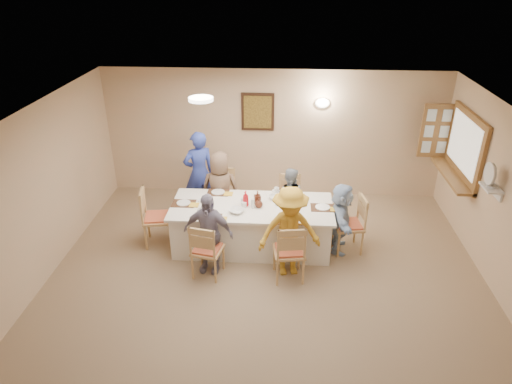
# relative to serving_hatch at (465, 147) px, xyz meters

# --- Properties ---
(ground) EXTENTS (7.00, 7.00, 0.00)m
(ground) POSITION_rel_serving_hatch_xyz_m (-3.21, -2.40, -1.50)
(ground) COLOR #7C6348
(room_walls) EXTENTS (7.00, 7.00, 7.00)m
(room_walls) POSITION_rel_serving_hatch_xyz_m (-3.21, -2.40, 0.01)
(room_walls) COLOR #D5AC87
(room_walls) RESTS_ON ground
(wall_picture) EXTENTS (0.62, 0.05, 0.72)m
(wall_picture) POSITION_rel_serving_hatch_xyz_m (-3.51, 1.06, 0.20)
(wall_picture) COLOR #371F13
(wall_picture) RESTS_ON room_walls
(wall_sconce) EXTENTS (0.26, 0.09, 0.18)m
(wall_sconce) POSITION_rel_serving_hatch_xyz_m (-2.31, 1.04, 0.40)
(wall_sconce) COLOR white
(wall_sconce) RESTS_ON room_walls
(ceiling_light) EXTENTS (0.36, 0.36, 0.05)m
(ceiling_light) POSITION_rel_serving_hatch_xyz_m (-4.21, -0.90, 0.97)
(ceiling_light) COLOR white
(ceiling_light) RESTS_ON room_walls
(serving_hatch) EXTENTS (0.06, 1.50, 1.15)m
(serving_hatch) POSITION_rel_serving_hatch_xyz_m (0.00, 0.00, 0.00)
(serving_hatch) COLOR olive
(serving_hatch) RESTS_ON room_walls
(hatch_sill) EXTENTS (0.30, 1.50, 0.05)m
(hatch_sill) POSITION_rel_serving_hatch_xyz_m (-0.12, 0.00, -0.53)
(hatch_sill) COLOR olive
(hatch_sill) RESTS_ON room_walls
(shutter_door) EXTENTS (0.55, 0.04, 1.00)m
(shutter_door) POSITION_rel_serving_hatch_xyz_m (-0.26, 0.76, 0.00)
(shutter_door) COLOR olive
(shutter_door) RESTS_ON room_walls
(fan_shelf) EXTENTS (0.22, 0.36, 0.03)m
(fan_shelf) POSITION_rel_serving_hatch_xyz_m (-0.08, -1.35, -0.10)
(fan_shelf) COLOR white
(fan_shelf) RESTS_ON room_walls
(desk_fan) EXTENTS (0.30, 0.30, 0.28)m
(desk_fan) POSITION_rel_serving_hatch_xyz_m (-0.11, -1.35, 0.05)
(desk_fan) COLOR #A5A5A8
(desk_fan) RESTS_ON fan_shelf
(dining_table) EXTENTS (2.58, 1.09, 0.76)m
(dining_table) POSITION_rel_serving_hatch_xyz_m (-3.48, -0.91, -1.12)
(dining_table) COLOR white
(dining_table) RESTS_ON ground
(chair_back_left) EXTENTS (0.50, 0.50, 0.97)m
(chair_back_left) POSITION_rel_serving_hatch_xyz_m (-4.08, -0.11, -1.01)
(chair_back_left) COLOR tan
(chair_back_left) RESTS_ON ground
(chair_back_right) EXTENTS (0.44, 0.44, 0.89)m
(chair_back_right) POSITION_rel_serving_hatch_xyz_m (-2.88, -0.11, -1.06)
(chair_back_right) COLOR tan
(chair_back_right) RESTS_ON ground
(chair_front_left) EXTENTS (0.52, 0.52, 0.91)m
(chair_front_left) POSITION_rel_serving_hatch_xyz_m (-4.08, -1.71, -1.05)
(chair_front_left) COLOR tan
(chair_front_left) RESTS_ON ground
(chair_front_right) EXTENTS (0.52, 0.52, 0.96)m
(chair_front_right) POSITION_rel_serving_hatch_xyz_m (-2.88, -1.71, -1.02)
(chair_front_right) COLOR tan
(chair_front_right) RESTS_ON ground
(chair_left_end) EXTENTS (0.55, 0.55, 1.00)m
(chair_left_end) POSITION_rel_serving_hatch_xyz_m (-5.03, -0.91, -1.00)
(chair_left_end) COLOR tan
(chair_left_end) RESTS_ON ground
(chair_right_end) EXTENTS (0.53, 0.53, 0.96)m
(chair_right_end) POSITION_rel_serving_hatch_xyz_m (-1.93, -0.91, -1.02)
(chair_right_end) COLOR tan
(chair_right_end) RESTS_ON ground
(diner_back_left) EXTENTS (0.68, 0.44, 1.38)m
(diner_back_left) POSITION_rel_serving_hatch_xyz_m (-4.08, -0.23, -0.81)
(diner_back_left) COLOR brown
(diner_back_left) RESTS_ON ground
(diner_back_right) EXTENTS (0.72, 0.64, 1.12)m
(diner_back_right) POSITION_rel_serving_hatch_xyz_m (-2.88, -0.23, -0.94)
(diner_back_right) COLOR gray
(diner_back_right) RESTS_ON ground
(diner_front_left) EXTENTS (0.86, 0.57, 1.30)m
(diner_front_left) POSITION_rel_serving_hatch_xyz_m (-4.08, -1.59, -0.85)
(diner_front_left) COLOR gray
(diner_front_left) RESTS_ON ground
(diner_front_right) EXTENTS (1.13, 0.90, 1.43)m
(diner_front_right) POSITION_rel_serving_hatch_xyz_m (-2.88, -1.59, -0.79)
(diner_front_right) COLOR gold
(diner_front_right) RESTS_ON ground
(diner_right_end) EXTENTS (1.17, 0.59, 1.18)m
(diner_right_end) POSITION_rel_serving_hatch_xyz_m (-2.06, -0.91, -0.91)
(diner_right_end) COLOR #B1CAEB
(diner_right_end) RESTS_ON ground
(caregiver) EXTENTS (0.88, 0.85, 1.57)m
(caregiver) POSITION_rel_serving_hatch_xyz_m (-4.53, 0.24, -0.71)
(caregiver) COLOR #3247B4
(caregiver) RESTS_ON ground
(placemat_fl) EXTENTS (0.33, 0.25, 0.01)m
(placemat_fl) POSITION_rel_serving_hatch_xyz_m (-4.08, -1.33, -0.74)
(placemat_fl) COLOR #472B19
(placemat_fl) RESTS_ON dining_table
(plate_fl) EXTENTS (0.25, 0.25, 0.02)m
(plate_fl) POSITION_rel_serving_hatch_xyz_m (-4.08, -1.33, -0.73)
(plate_fl) COLOR white
(plate_fl) RESTS_ON dining_table
(napkin_fl) EXTENTS (0.15, 0.15, 0.01)m
(napkin_fl) POSITION_rel_serving_hatch_xyz_m (-3.90, -1.38, -0.73)
(napkin_fl) COLOR gold
(napkin_fl) RESTS_ON dining_table
(placemat_fr) EXTENTS (0.37, 0.28, 0.01)m
(placemat_fr) POSITION_rel_serving_hatch_xyz_m (-2.88, -1.33, -0.74)
(placemat_fr) COLOR #472B19
(placemat_fr) RESTS_ON dining_table
(plate_fr) EXTENTS (0.24, 0.24, 0.02)m
(plate_fr) POSITION_rel_serving_hatch_xyz_m (-2.88, -1.33, -0.73)
(plate_fr) COLOR white
(plate_fr) RESTS_ON dining_table
(napkin_fr) EXTENTS (0.15, 0.15, 0.01)m
(napkin_fr) POSITION_rel_serving_hatch_xyz_m (-2.70, -1.38, -0.73)
(napkin_fr) COLOR gold
(napkin_fr) RESTS_ON dining_table
(placemat_bl) EXTENTS (0.36, 0.27, 0.01)m
(placemat_bl) POSITION_rel_serving_hatch_xyz_m (-4.08, -0.49, -0.74)
(placemat_bl) COLOR #472B19
(placemat_bl) RESTS_ON dining_table
(plate_bl) EXTENTS (0.22, 0.22, 0.01)m
(plate_bl) POSITION_rel_serving_hatch_xyz_m (-4.08, -0.49, -0.73)
(plate_bl) COLOR white
(plate_bl) RESTS_ON dining_table
(napkin_bl) EXTENTS (0.15, 0.15, 0.01)m
(napkin_bl) POSITION_rel_serving_hatch_xyz_m (-3.90, -0.54, -0.73)
(napkin_bl) COLOR gold
(napkin_bl) RESTS_ON dining_table
(placemat_br) EXTENTS (0.34, 0.25, 0.01)m
(placemat_br) POSITION_rel_serving_hatch_xyz_m (-2.88, -0.49, -0.74)
(placemat_br) COLOR #472B19
(placemat_br) RESTS_ON dining_table
(plate_br) EXTENTS (0.24, 0.24, 0.02)m
(plate_br) POSITION_rel_serving_hatch_xyz_m (-2.88, -0.49, -0.73)
(plate_br) COLOR white
(plate_br) RESTS_ON dining_table
(napkin_br) EXTENTS (0.15, 0.15, 0.01)m
(napkin_br) POSITION_rel_serving_hatch_xyz_m (-2.70, -0.54, -0.73)
(napkin_br) COLOR gold
(napkin_br) RESTS_ON dining_table
(placemat_le) EXTENTS (0.37, 0.28, 0.01)m
(placemat_le) POSITION_rel_serving_hatch_xyz_m (-4.58, -0.91, -0.74)
(placemat_le) COLOR #472B19
(placemat_le) RESTS_ON dining_table
(plate_le) EXTENTS (0.22, 0.22, 0.01)m
(plate_le) POSITION_rel_serving_hatch_xyz_m (-4.58, -0.91, -0.73)
(plate_le) COLOR white
(plate_le) RESTS_ON dining_table
(napkin_le) EXTENTS (0.15, 0.15, 0.01)m
(napkin_le) POSITION_rel_serving_hatch_xyz_m (-4.40, -0.96, -0.73)
(napkin_le) COLOR gold
(napkin_le) RESTS_ON dining_table
(placemat_re) EXTENTS (0.37, 0.28, 0.01)m
(placemat_re) POSITION_rel_serving_hatch_xyz_m (-2.36, -0.91, -0.74)
(placemat_re) COLOR #472B19
(placemat_re) RESTS_ON dining_table
(plate_re) EXTENTS (0.23, 0.23, 0.01)m
(plate_re) POSITION_rel_serving_hatch_xyz_m (-2.36, -0.91, -0.73)
(plate_re) COLOR white
(plate_re) RESTS_ON dining_table
(napkin_re) EXTENTS (0.13, 0.13, 0.01)m
(napkin_re) POSITION_rel_serving_hatch_xyz_m (-2.18, -0.96, -0.73)
(napkin_re) COLOR gold
(napkin_re) RESTS_ON dining_table
(teacup_a) EXTENTS (0.13, 0.13, 0.09)m
(teacup_a) POSITION_rel_serving_hatch_xyz_m (-4.25, -1.22, -0.70)
(teacup_a) COLOR white
(teacup_a) RESTS_ON dining_table
(teacup_b) EXTENTS (0.15, 0.15, 0.08)m
(teacup_b) POSITION_rel_serving_hatch_xyz_m (-3.10, -0.41, -0.70)
(teacup_b) COLOR white
(teacup_b) RESTS_ON dining_table
(bowl_a) EXTENTS (0.39, 0.39, 0.06)m
(bowl_a) POSITION_rel_serving_hatch_xyz_m (-3.70, -1.15, -0.71)
(bowl_a) COLOR white
(bowl_a) RESTS_ON dining_table
(bowl_b) EXTENTS (0.26, 0.26, 0.06)m
(bowl_b) POSITION_rel_serving_hatch_xyz_m (-3.13, -0.67, -0.71)
(bowl_b) COLOR white
(bowl_b) RESTS_ON dining_table
(condiment_ketchup) EXTENTS (0.16, 0.16, 0.26)m
(condiment_ketchup) POSITION_rel_serving_hatch_xyz_m (-3.58, -0.92, -0.61)
(condiment_ketchup) COLOR red
(condiment_ketchup) RESTS_ON dining_table
(condiment_brown) EXTENTS (0.15, 0.15, 0.22)m
(condiment_brown) POSITION_rel_serving_hatch_xyz_m (-3.40, -0.84, -0.63)
(condiment_brown) COLOR #4D2214
(condiment_brown) RESTS_ON dining_table
(condiment_malt) EXTENTS (0.21, 0.21, 0.16)m
(condiment_malt) POSITION_rel_serving_hatch_xyz_m (-3.37, -0.96, -0.66)
(condiment_malt) COLOR #4D2214
(condiment_malt) RESTS_ON dining_table
(drinking_glass) EXTENTS (0.06, 0.06, 0.10)m
(drinking_glass) POSITION_rel_serving_hatch_xyz_m (-3.63, -0.86, -0.68)
(drinking_glass) COLOR silver
(drinking_glass) RESTS_ON dining_table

